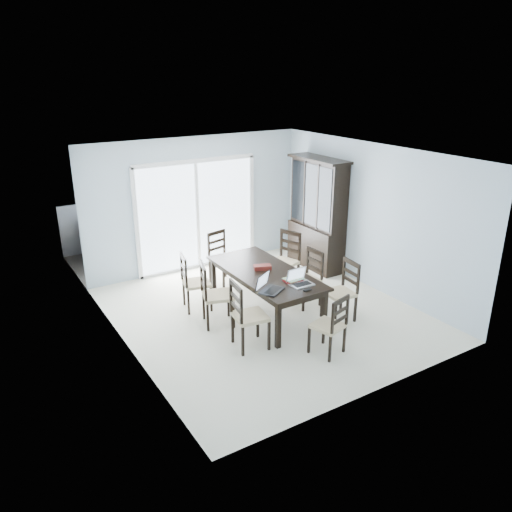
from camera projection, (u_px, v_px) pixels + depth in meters
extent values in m
plane|color=#EFE8CD|center=(265.00, 313.00, 8.20)|extent=(5.00, 5.00, 0.00)
plane|color=white|center=(266.00, 154.00, 7.29)|extent=(5.00, 5.00, 0.00)
cube|color=#ADC0CE|center=(196.00, 204.00, 9.74)|extent=(4.50, 0.02, 2.60)
cube|color=#ADC0CE|center=(123.00, 267.00, 6.64)|extent=(0.02, 5.00, 2.60)
cube|color=#ADC0CE|center=(372.00, 217.00, 8.86)|extent=(0.02, 5.00, 2.60)
cube|color=gray|center=(179.00, 254.00, 11.01)|extent=(4.50, 2.00, 0.10)
cube|color=#99999E|center=(161.00, 217.00, 11.59)|extent=(4.50, 0.06, 1.10)
cube|color=black|center=(265.00, 272.00, 7.95)|extent=(1.00, 2.20, 0.04)
cube|color=black|center=(265.00, 276.00, 7.97)|extent=(0.88, 2.08, 0.10)
cube|color=black|center=(278.00, 326.00, 7.08)|extent=(0.07, 0.07, 0.69)
cube|color=black|center=(324.00, 312.00, 7.49)|extent=(0.07, 0.07, 0.69)
cube|color=black|center=(214.00, 279.00, 8.67)|extent=(0.07, 0.07, 0.69)
cube|color=black|center=(255.00, 269.00, 9.09)|extent=(0.07, 0.07, 0.69)
cube|color=black|center=(315.00, 246.00, 10.04)|extent=(0.45, 1.30, 0.85)
cube|color=black|center=(319.00, 194.00, 9.68)|extent=(0.38, 1.30, 1.30)
cube|color=black|center=(319.00, 159.00, 9.42)|extent=(0.50, 1.38, 0.05)
cube|color=black|center=(325.00, 200.00, 9.25)|extent=(0.02, 0.36, 1.18)
cube|color=black|center=(311.00, 195.00, 9.58)|extent=(0.02, 0.36, 1.18)
cube|color=black|center=(298.00, 191.00, 9.91)|extent=(0.02, 0.36, 1.18)
cube|color=silver|center=(197.00, 216.00, 9.81)|extent=(2.40, 0.02, 2.10)
cube|color=white|center=(195.00, 161.00, 9.41)|extent=(2.52, 0.05, 0.08)
cube|color=white|center=(197.00, 217.00, 9.80)|extent=(0.06, 0.05, 2.10)
cube|color=white|center=(200.00, 265.00, 10.16)|extent=(2.52, 0.05, 0.05)
cube|color=black|center=(233.00, 328.00, 7.26)|extent=(0.04, 0.04, 0.45)
cube|color=black|center=(243.00, 341.00, 6.91)|extent=(0.04, 0.04, 0.45)
cube|color=black|center=(258.00, 323.00, 7.41)|extent=(0.04, 0.04, 0.45)
cube|color=black|center=(269.00, 336.00, 7.06)|extent=(0.04, 0.04, 0.45)
cube|color=tan|center=(250.00, 316.00, 7.07)|extent=(0.50, 0.50, 0.05)
cube|color=black|center=(204.00, 306.00, 7.94)|extent=(0.05, 0.05, 0.45)
cube|color=black|center=(208.00, 318.00, 7.58)|extent=(0.05, 0.05, 0.45)
cube|color=black|center=(228.00, 303.00, 8.03)|extent=(0.05, 0.05, 0.45)
cube|color=black|center=(234.00, 315.00, 7.67)|extent=(0.05, 0.05, 0.45)
cube|color=tan|center=(218.00, 296.00, 7.72)|extent=(0.56, 0.56, 0.05)
cube|color=black|center=(184.00, 293.00, 8.43)|extent=(0.04, 0.04, 0.43)
cube|color=black|center=(189.00, 303.00, 8.09)|extent=(0.04, 0.04, 0.43)
cube|color=black|center=(206.00, 290.00, 8.54)|extent=(0.04, 0.04, 0.43)
cube|color=black|center=(211.00, 299.00, 8.21)|extent=(0.04, 0.04, 0.43)
cube|color=tan|center=(197.00, 283.00, 8.23)|extent=(0.50, 0.50, 0.05)
cube|color=black|center=(355.00, 309.00, 7.87)|extent=(0.04, 0.04, 0.43)
cube|color=black|center=(341.00, 300.00, 8.18)|extent=(0.04, 0.04, 0.43)
cube|color=black|center=(335.00, 314.00, 7.71)|extent=(0.04, 0.04, 0.43)
cube|color=black|center=(322.00, 305.00, 8.03)|extent=(0.04, 0.04, 0.43)
cube|color=tan|center=(339.00, 293.00, 7.86)|extent=(0.46, 0.46, 0.05)
cube|color=black|center=(320.00, 294.00, 8.41)|extent=(0.04, 0.04, 0.42)
cube|color=black|center=(306.00, 287.00, 8.69)|extent=(0.04, 0.04, 0.42)
cube|color=black|center=(303.00, 300.00, 8.21)|extent=(0.04, 0.04, 0.42)
cube|color=black|center=(289.00, 292.00, 8.49)|extent=(0.04, 0.04, 0.42)
cube|color=tan|center=(305.00, 280.00, 8.37)|extent=(0.43, 0.43, 0.05)
cube|color=black|center=(298.00, 275.00, 9.12)|extent=(0.05, 0.05, 0.46)
cube|color=black|center=(280.00, 270.00, 9.36)|extent=(0.05, 0.05, 0.46)
cube|color=black|center=(285.00, 282.00, 8.83)|extent=(0.05, 0.05, 0.46)
cube|color=black|center=(267.00, 277.00, 9.07)|extent=(0.05, 0.05, 0.46)
cube|color=tan|center=(283.00, 263.00, 9.01)|extent=(0.57, 0.57, 0.05)
cube|color=black|center=(330.00, 349.00, 6.77)|extent=(0.04, 0.04, 0.40)
cube|color=black|center=(344.00, 339.00, 7.02)|extent=(0.04, 0.04, 0.40)
cube|color=black|center=(309.00, 340.00, 7.00)|extent=(0.04, 0.04, 0.40)
cube|color=black|center=(324.00, 331.00, 7.24)|extent=(0.04, 0.04, 0.40)
cube|color=tan|center=(327.00, 326.00, 6.93)|extent=(0.48, 0.48, 0.05)
cube|color=black|center=(225.00, 266.00, 9.58)|extent=(0.04, 0.04, 0.43)
cube|color=black|center=(210.00, 272.00, 9.33)|extent=(0.04, 0.04, 0.43)
cube|color=black|center=(239.00, 272.00, 9.33)|extent=(0.04, 0.04, 0.43)
cube|color=black|center=(224.00, 277.00, 9.08)|extent=(0.04, 0.04, 0.43)
cube|color=tan|center=(224.00, 260.00, 9.25)|extent=(0.51, 0.51, 0.05)
cube|color=black|center=(272.00, 291.00, 7.22)|extent=(0.45, 0.41, 0.02)
cube|color=silver|center=(272.00, 282.00, 7.18)|extent=(0.30, 0.20, 0.20)
cube|color=silver|center=(302.00, 284.00, 7.43)|extent=(0.34, 0.24, 0.02)
cube|color=silver|center=(302.00, 277.00, 7.39)|extent=(0.30, 0.04, 0.18)
cube|color=maroon|center=(293.00, 280.00, 7.56)|extent=(0.27, 0.22, 0.03)
cube|color=gold|center=(293.00, 279.00, 7.56)|extent=(0.29, 0.23, 0.01)
cube|color=black|center=(307.00, 290.00, 7.24)|extent=(0.13, 0.07, 0.01)
cube|color=#511610|center=(262.00, 267.00, 8.01)|extent=(0.31, 0.23, 0.07)
cube|color=maroon|center=(137.00, 239.00, 10.51)|extent=(1.81, 1.65, 0.82)
cube|color=gray|center=(136.00, 219.00, 10.36)|extent=(1.86, 1.70, 0.05)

